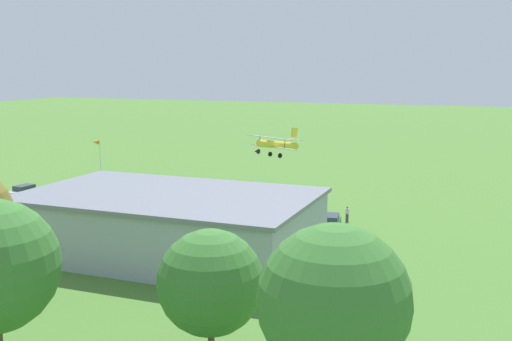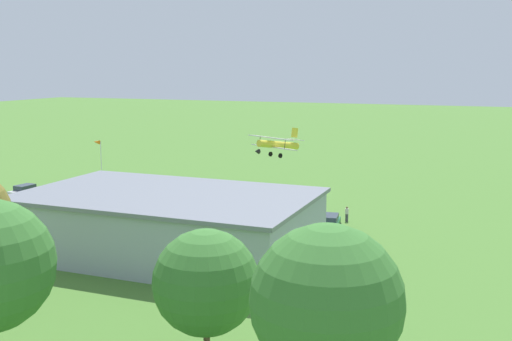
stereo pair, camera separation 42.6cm
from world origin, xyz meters
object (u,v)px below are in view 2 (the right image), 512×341
(hangar, at_px, (168,223))
(tree_by_windsock, at_px, (327,302))
(biplane, at_px, (277,144))
(car_silver, at_px, (25,191))
(car_white, at_px, (113,203))
(windsock, at_px, (97,145))
(car_green, at_px, (330,223))
(car_orange, at_px, (66,196))
(person_near_hangar_door, at_px, (239,206))
(person_by_parked_cars, at_px, (145,197))
(tree_at_field_edge, at_px, (206,282))
(person_walking_on_apron, at_px, (316,215))
(person_beside_truck, at_px, (203,199))
(car_blue, at_px, (167,205))
(person_crossing_taxiway, at_px, (347,214))

(hangar, distance_m, tree_by_windsock, 32.37)
(biplane, bearing_deg, car_silver, 27.87)
(car_white, xyz_separation_m, windsock, (14.38, -17.14, 4.22))
(car_green, distance_m, tree_by_windsock, 38.32)
(car_orange, xyz_separation_m, person_near_hangar_door, (-22.04, -2.84, -0.07))
(person_by_parked_cars, height_order, tree_at_field_edge, tree_at_field_edge)
(person_walking_on_apron, distance_m, person_beside_truck, 15.65)
(tree_by_windsock, xyz_separation_m, windsock, (49.83, -54.08, -2.40))
(car_blue, distance_m, car_orange, 14.08)
(person_by_parked_cars, bearing_deg, car_silver, 9.94)
(hangar, distance_m, biplane, 29.41)
(tree_by_windsock, bearing_deg, person_beside_truck, -58.08)
(car_orange, bearing_deg, person_beside_truck, -163.09)
(hangar, relative_size, person_walking_on_apron, 14.55)
(windsock, bearing_deg, person_crossing_taxiway, 163.00)
(car_orange, distance_m, person_near_hangar_door, 22.22)
(car_white, relative_size, car_silver, 0.94)
(biplane, xyz_separation_m, windsock, (28.89, -0.64, -1.45))
(car_green, relative_size, windsock, 0.81)
(car_white, distance_m, person_by_parked_cars, 4.47)
(person_walking_on_apron, distance_m, tree_by_windsock, 41.62)
(car_orange, bearing_deg, hangar, 148.14)
(car_blue, distance_m, person_beside_truck, 5.22)
(car_green, xyz_separation_m, windsock, (40.64, -17.46, 4.13))
(car_blue, relative_size, windsock, 0.74)
(person_crossing_taxiway, relative_size, tree_by_windsock, 0.16)
(person_beside_truck, relative_size, tree_by_windsock, 0.14)
(person_walking_on_apron, relative_size, tree_at_field_edge, 0.22)
(person_near_hangar_door, bearing_deg, hangar, 90.36)
(car_green, height_order, car_silver, car_green)
(person_beside_truck, bearing_deg, tree_at_field_edge, 116.59)
(person_beside_truck, height_order, person_near_hangar_door, person_near_hangar_door)
(car_white, bearing_deg, person_crossing_taxiway, -170.42)
(biplane, relative_size, car_blue, 1.82)
(person_crossing_taxiway, height_order, tree_at_field_edge, tree_at_field_edge)
(person_walking_on_apron, height_order, person_by_parked_cars, person_walking_on_apron)
(car_silver, xyz_separation_m, person_crossing_taxiway, (-41.07, -3.23, -0.07))
(car_silver, bearing_deg, windsock, -89.43)
(person_beside_truck, bearing_deg, car_white, 34.79)
(car_green, relative_size, tree_at_field_edge, 0.57)
(car_green, xyz_separation_m, car_white, (26.26, -0.32, -0.08))
(hangar, distance_m, car_silver, 32.03)
(person_near_hangar_door, bearing_deg, car_white, 15.20)
(tree_by_windsock, height_order, windsock, tree_by_windsock)
(car_blue, distance_m, person_near_hangar_door, 8.38)
(car_silver, distance_m, windsock, 16.37)
(car_green, distance_m, car_silver, 40.51)
(person_beside_truck, xyz_separation_m, person_near_hangar_door, (-5.75, 2.11, 0.04))
(hangar, relative_size, car_white, 6.29)
(hangar, relative_size, car_blue, 6.09)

